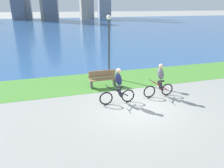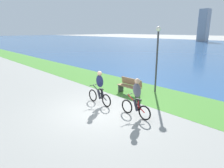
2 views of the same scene
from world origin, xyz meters
The scene contains 6 objects.
ground_plane centered at (0.00, 0.00, 0.00)m, with size 300.00×300.00×0.00m, color gray.
grass_strip_bayside centered at (0.00, 3.79, 0.00)m, with size 120.00×3.37×0.01m, color #478433.
cyclist_lead centered at (-0.65, 0.61, 0.83)m, with size 1.68×0.52×1.67m.
cyclist_trailing centered at (1.53, 0.78, 0.83)m, with size 1.59×0.52×1.66m.
bench_near_path centered at (-0.78, 2.92, 0.45)m, with size 1.50×0.47×0.90m.
lamppost_tall centered at (-0.01, 4.30, 2.46)m, with size 0.28×0.28×3.74m.
Camera 2 is at (6.57, -5.23, 3.51)m, focal length 32.03 mm.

